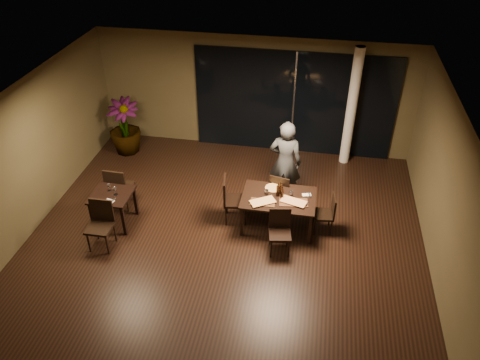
{
  "coord_description": "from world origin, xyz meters",
  "views": [
    {
      "loc": [
        1.57,
        -6.83,
        6.47
      ],
      "look_at": [
        0.19,
        0.84,
        1.05
      ],
      "focal_mm": 35.0,
      "sensor_mm": 36.0,
      "label": 1
    }
  ],
  "objects_px": {
    "main_table": "(279,200)",
    "chair_main_near": "(280,228)",
    "bottle_b": "(282,192)",
    "chair_main_left": "(231,197)",
    "bottle_c": "(281,188)",
    "bottle_a": "(278,189)",
    "diner": "(285,162)",
    "side_table": "(112,199)",
    "chair_main_far": "(280,191)",
    "chair_side_near": "(101,221)",
    "chair_main_right": "(328,212)",
    "potted_plant": "(124,127)",
    "chair_side_far": "(118,186)"
  },
  "relations": [
    {
      "from": "chair_main_near",
      "to": "side_table",
      "type": "bearing_deg",
      "value": 167.34
    },
    {
      "from": "main_table",
      "to": "potted_plant",
      "type": "bearing_deg",
      "value": 151.22
    },
    {
      "from": "diner",
      "to": "potted_plant",
      "type": "xyz_separation_m",
      "value": [
        -4.27,
        1.36,
        -0.25
      ]
    },
    {
      "from": "chair_main_far",
      "to": "bottle_b",
      "type": "height_order",
      "value": "bottle_b"
    },
    {
      "from": "chair_main_right",
      "to": "bottle_b",
      "type": "relative_size",
      "value": 3.09
    },
    {
      "from": "chair_main_left",
      "to": "bottle_a",
      "type": "xyz_separation_m",
      "value": [
        0.97,
        0.02,
        0.32
      ]
    },
    {
      "from": "potted_plant",
      "to": "bottle_a",
      "type": "bearing_deg",
      "value": -28.41
    },
    {
      "from": "main_table",
      "to": "chair_main_right",
      "type": "xyz_separation_m",
      "value": [
        1.01,
        0.02,
        -0.19
      ]
    },
    {
      "from": "chair_main_near",
      "to": "potted_plant",
      "type": "xyz_separation_m",
      "value": [
        -4.36,
        3.02,
        0.22
      ]
    },
    {
      "from": "side_table",
      "to": "chair_side_near",
      "type": "bearing_deg",
      "value": -87.19
    },
    {
      "from": "chair_side_far",
      "to": "bottle_c",
      "type": "distance_m",
      "value": 3.52
    },
    {
      "from": "bottle_a",
      "to": "bottle_b",
      "type": "distance_m",
      "value": 0.12
    },
    {
      "from": "chair_main_far",
      "to": "bottle_a",
      "type": "height_order",
      "value": "bottle_a"
    },
    {
      "from": "side_table",
      "to": "chair_main_right",
      "type": "xyz_separation_m",
      "value": [
        4.41,
        0.52,
        -0.13
      ]
    },
    {
      "from": "chair_main_right",
      "to": "potted_plant",
      "type": "relative_size",
      "value": 0.6
    },
    {
      "from": "side_table",
      "to": "chair_side_near",
      "type": "xyz_separation_m",
      "value": [
        0.03,
        -0.67,
        -0.05
      ]
    },
    {
      "from": "chair_side_near",
      "to": "bottle_a",
      "type": "distance_m",
      "value": 3.57
    },
    {
      "from": "main_table",
      "to": "side_table",
      "type": "height_order",
      "value": "same"
    },
    {
      "from": "chair_main_near",
      "to": "diner",
      "type": "bearing_deg",
      "value": 83.3
    },
    {
      "from": "chair_side_near",
      "to": "bottle_c",
      "type": "xyz_separation_m",
      "value": [
        3.38,
        1.3,
        0.33
      ]
    },
    {
      "from": "chair_main_near",
      "to": "bottle_b",
      "type": "bearing_deg",
      "value": 84.09
    },
    {
      "from": "side_table",
      "to": "chair_main_left",
      "type": "xyz_separation_m",
      "value": [
        2.4,
        0.53,
        -0.04
      ]
    },
    {
      "from": "chair_side_near",
      "to": "potted_plant",
      "type": "distance_m",
      "value": 3.61
    },
    {
      "from": "main_table",
      "to": "bottle_a",
      "type": "bearing_deg",
      "value": 118.88
    },
    {
      "from": "chair_main_far",
      "to": "chair_side_near",
      "type": "xyz_separation_m",
      "value": [
        -3.36,
        -1.71,
        0.05
      ]
    },
    {
      "from": "chair_main_right",
      "to": "potted_plant",
      "type": "distance_m",
      "value": 5.75
    },
    {
      "from": "main_table",
      "to": "bottle_c",
      "type": "bearing_deg",
      "value": 83.33
    },
    {
      "from": "bottle_a",
      "to": "chair_side_far",
      "type": "bearing_deg",
      "value": -179.32
    },
    {
      "from": "main_table",
      "to": "chair_main_left",
      "type": "height_order",
      "value": "chair_main_left"
    },
    {
      "from": "diner",
      "to": "bottle_b",
      "type": "relative_size",
      "value": 6.92
    },
    {
      "from": "side_table",
      "to": "chair_main_right",
      "type": "bearing_deg",
      "value": 6.77
    },
    {
      "from": "chair_main_far",
      "to": "bottle_c",
      "type": "distance_m",
      "value": 0.56
    },
    {
      "from": "chair_main_near",
      "to": "diner",
      "type": "relative_size",
      "value": 0.46
    },
    {
      "from": "chair_side_far",
      "to": "diner",
      "type": "xyz_separation_m",
      "value": [
        3.51,
        0.97,
        0.4
      ]
    },
    {
      "from": "chair_main_near",
      "to": "diner",
      "type": "height_order",
      "value": "diner"
    },
    {
      "from": "chair_side_near",
      "to": "bottle_b",
      "type": "bearing_deg",
      "value": 18.07
    },
    {
      "from": "chair_main_far",
      "to": "potted_plant",
      "type": "height_order",
      "value": "potted_plant"
    },
    {
      "from": "bottle_a",
      "to": "main_table",
      "type": "bearing_deg",
      "value": -61.12
    },
    {
      "from": "side_table",
      "to": "chair_main_right",
      "type": "distance_m",
      "value": 4.44
    },
    {
      "from": "diner",
      "to": "bottle_a",
      "type": "relative_size",
      "value": 6.13
    },
    {
      "from": "chair_main_near",
      "to": "bottle_b",
      "type": "distance_m",
      "value": 0.77
    },
    {
      "from": "chair_main_near",
      "to": "bottle_c",
      "type": "distance_m",
      "value": 0.91
    },
    {
      "from": "chair_main_near",
      "to": "chair_side_far",
      "type": "bearing_deg",
      "value": 159.42
    },
    {
      "from": "bottle_a",
      "to": "bottle_c",
      "type": "xyz_separation_m",
      "value": [
        0.04,
        0.08,
        -0.01
      ]
    },
    {
      "from": "main_table",
      "to": "chair_main_near",
      "type": "height_order",
      "value": "chair_main_near"
    },
    {
      "from": "chair_main_left",
      "to": "bottle_c",
      "type": "height_order",
      "value": "chair_main_left"
    },
    {
      "from": "side_table",
      "to": "chair_main_near",
      "type": "xyz_separation_m",
      "value": [
        3.51,
        -0.19,
        -0.11
      ]
    },
    {
      "from": "bottle_c",
      "to": "bottle_b",
      "type": "bearing_deg",
      "value": -72.01
    },
    {
      "from": "bottle_c",
      "to": "potted_plant",
      "type": "bearing_deg",
      "value": 152.7
    },
    {
      "from": "main_table",
      "to": "bottle_c",
      "type": "height_order",
      "value": "bottle_c"
    }
  ]
}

